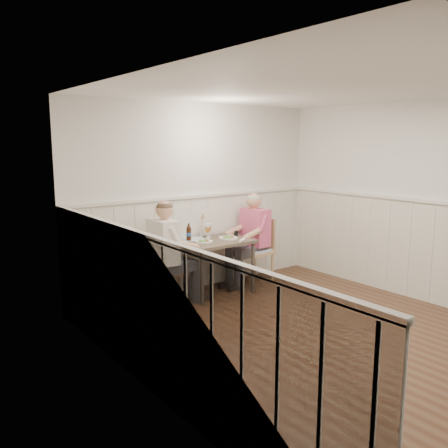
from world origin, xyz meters
The scene contains 16 objects.
ground_plane centered at (0.00, 0.00, 0.00)m, with size 4.50×4.50×0.00m, color #452718.
room_shell centered at (0.00, 0.00, 1.52)m, with size 4.04×4.54×2.60m.
wainscot centered at (0.00, 0.69, 0.69)m, with size 4.00×4.49×1.34m.
dining_table centered at (-0.01, 1.84, 0.65)m, with size 0.96×0.70×0.75m.
chair_right centered at (0.80, 1.90, 0.52)m, with size 0.46×0.46×0.96m.
chair_left centered at (-0.77, 1.90, 0.46)m, with size 0.47×0.47×0.85m.
man_in_pink centered at (0.72, 1.90, 0.57)m, with size 0.64×0.45×1.36m.
diner_cream centered at (-0.81, 1.78, 0.58)m, with size 0.64×0.44×1.38m.
plate_man centered at (0.19, 1.81, 0.77)m, with size 0.27×0.27×0.07m.
plate_diner centered at (-0.22, 1.82, 0.77)m, with size 0.24×0.24×0.06m.
beer_glass_a centered at (0.04, 2.06, 0.88)m, with size 0.08×0.08×0.19m.
beer_glass_b centered at (-0.03, 1.99, 0.88)m, with size 0.08×0.08×0.20m.
beer_bottle centered at (-0.33, 2.01, 0.86)m, with size 0.07×0.07×0.24m.
rolled_napkin centered at (0.21, 1.54, 0.77)m, with size 0.17×0.12×0.04m.
grass_vase centered at (-0.04, 2.12, 0.91)m, with size 0.04×0.04×0.35m.
gingham_mat centered at (-0.23, 2.07, 0.75)m, with size 0.40×0.35×0.01m.
Camera 1 is at (-3.73, -3.27, 2.07)m, focal length 38.00 mm.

